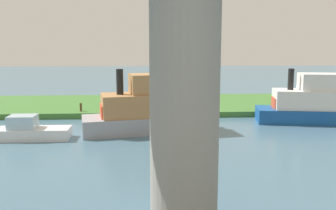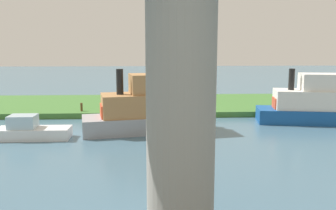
# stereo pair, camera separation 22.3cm
# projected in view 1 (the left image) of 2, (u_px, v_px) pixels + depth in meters

# --- Properties ---
(ground_plane) EXTENTS (160.00, 160.00, 0.00)m
(ground_plane) POSITION_uv_depth(u_px,v_px,m) (185.00, 118.00, 32.77)
(ground_plane) COLOR #476B7F
(grassy_bank) EXTENTS (80.00, 12.00, 0.50)m
(grassy_bank) POSITION_uv_depth(u_px,v_px,m) (179.00, 104.00, 38.64)
(grassy_bank) COLOR #427533
(grassy_bank) RESTS_ON ground
(bridge_pylon) EXTENTS (2.34, 2.34, 9.66)m
(bridge_pylon) POSITION_uv_depth(u_px,v_px,m) (185.00, 94.00, 12.27)
(bridge_pylon) COLOR #9E998E
(bridge_pylon) RESTS_ON ground
(person_on_bank) EXTENTS (0.39, 0.39, 1.39)m
(person_on_bank) POSITION_uv_depth(u_px,v_px,m) (133.00, 100.00, 35.14)
(person_on_bank) COLOR #2D334C
(person_on_bank) RESTS_ON grassy_bank
(mooring_post) EXTENTS (0.20, 0.20, 0.74)m
(mooring_post) POSITION_uv_depth(u_px,v_px,m) (81.00, 107.00, 33.17)
(mooring_post) COLOR brown
(mooring_post) RESTS_ON grassy_bank
(skiff_small) EXTENTS (9.63, 4.72, 4.71)m
(skiff_small) POSITION_uv_depth(u_px,v_px,m) (149.00, 108.00, 27.47)
(skiff_small) COLOR #99999E
(skiff_small) RESTS_ON ground
(motorboat_red) EXTENTS (5.02, 1.80, 1.67)m
(motorboat_red) POSITION_uv_depth(u_px,v_px,m) (31.00, 131.00, 25.32)
(motorboat_red) COLOR white
(motorboat_red) RESTS_ON ground
(riverboat_paddlewheel) EXTENTS (9.16, 4.36, 4.49)m
(riverboat_paddlewheel) POSITION_uv_depth(u_px,v_px,m) (315.00, 103.00, 30.56)
(riverboat_paddlewheel) COLOR #195199
(riverboat_paddlewheel) RESTS_ON ground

